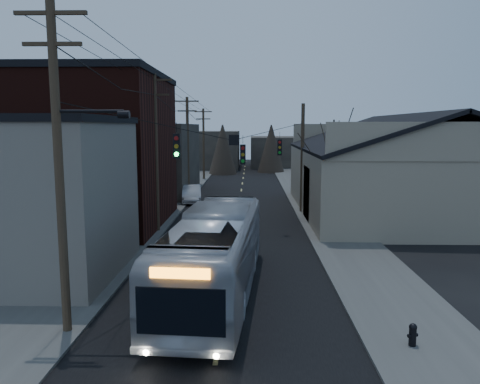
# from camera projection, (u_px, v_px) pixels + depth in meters

# --- Properties ---
(road_surface) EXTENTS (9.00, 110.00, 0.02)m
(road_surface) POSITION_uv_depth(u_px,v_px,m) (240.00, 202.00, 41.96)
(road_surface) COLOR black
(road_surface) RESTS_ON ground
(sidewalk_left) EXTENTS (4.00, 110.00, 0.12)m
(sidewalk_left) POSITION_uv_depth(u_px,v_px,m) (168.00, 201.00, 42.10)
(sidewalk_left) COLOR #474744
(sidewalk_left) RESTS_ON ground
(sidewalk_right) EXTENTS (4.00, 110.00, 0.12)m
(sidewalk_right) POSITION_uv_depth(u_px,v_px,m) (312.00, 202.00, 41.81)
(sidewalk_right) COLOR #474744
(sidewalk_right) RESTS_ON ground
(building_clapboard) EXTENTS (8.00, 8.00, 7.00)m
(building_clapboard) POSITION_uv_depth(u_px,v_px,m) (27.00, 200.00, 20.89)
(building_clapboard) COLOR slate
(building_clapboard) RESTS_ON ground
(building_brick) EXTENTS (10.00, 12.00, 10.00)m
(building_brick) POSITION_uv_depth(u_px,v_px,m) (88.00, 152.00, 31.60)
(building_brick) COLOR black
(building_brick) RESTS_ON ground
(building_left_far) EXTENTS (9.00, 14.00, 7.00)m
(building_left_far) POSITION_uv_depth(u_px,v_px,m) (148.00, 159.00, 47.64)
(building_left_far) COLOR #2D2824
(building_left_far) RESTS_ON ground
(warehouse) EXTENTS (16.16, 20.60, 7.73)m
(warehouse) POSITION_uv_depth(u_px,v_px,m) (405.00, 179.00, 36.34)
(warehouse) COLOR gray
(warehouse) RESTS_ON ground
(building_far_left) EXTENTS (10.00, 12.00, 6.00)m
(building_far_left) POSITION_uv_depth(u_px,v_px,m) (208.00, 150.00, 76.34)
(building_far_left) COLOR #2D2824
(building_far_left) RESTS_ON ground
(building_far_right) EXTENTS (12.00, 14.00, 5.00)m
(building_far_right) POSITION_uv_depth(u_px,v_px,m) (285.00, 151.00, 81.06)
(building_far_right) COLOR #2D2824
(building_far_right) RESTS_ON ground
(bare_tree) EXTENTS (0.40, 0.40, 7.20)m
(bare_tree) POSITION_uv_depth(u_px,v_px,m) (332.00, 174.00, 31.41)
(bare_tree) COLOR black
(bare_tree) RESTS_ON ground
(utility_lines) EXTENTS (11.24, 45.28, 10.50)m
(utility_lines) POSITION_uv_depth(u_px,v_px,m) (197.00, 150.00, 35.55)
(utility_lines) COLOR #382B1E
(utility_lines) RESTS_ON ground
(bus) EXTENTS (3.80, 12.40, 3.40)m
(bus) POSITION_uv_depth(u_px,v_px,m) (215.00, 254.00, 18.61)
(bus) COLOR #A6AAB2
(bus) RESTS_ON ground
(parked_car) EXTENTS (2.23, 4.86, 1.54)m
(parked_car) POSITION_uv_depth(u_px,v_px,m) (191.00, 194.00, 41.79)
(parked_car) COLOR #A0A2A8
(parked_car) RESTS_ON ground
(fire_hydrant) EXTENTS (0.34, 0.24, 0.71)m
(fire_hydrant) POSITION_uv_depth(u_px,v_px,m) (413.00, 334.00, 14.18)
(fire_hydrant) COLOR black
(fire_hydrant) RESTS_ON sidewalk_right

